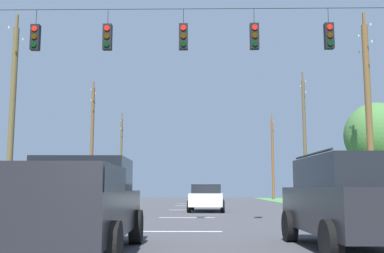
{
  "coord_description": "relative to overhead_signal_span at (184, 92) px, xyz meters",
  "views": [
    {
      "loc": [
        0.54,
        -5.87,
        1.31
      ],
      "look_at": [
        0.28,
        11.29,
        3.61
      ],
      "focal_mm": 43.0,
      "sensor_mm": 36.0,
      "label": 1
    }
  ],
  "objects": [
    {
      "name": "lane_dash_0",
      "position": [
        -0.03,
        -1.79,
        -4.71
      ],
      "size": [
        2.5,
        0.15,
        0.01
      ],
      "primitive_type": "cube",
      "rotation": [
        0.0,
        0.0,
        1.57
      ],
      "color": "white",
      "rests_on": "ground"
    },
    {
      "name": "lane_dash_1",
      "position": [
        -0.03,
        4.87,
        -4.71
      ],
      "size": [
        2.5,
        0.15,
        0.01
      ],
      "primitive_type": "cube",
      "rotation": [
        0.0,
        0.0,
        1.57
      ],
      "color": "white",
      "rests_on": "ground"
    },
    {
      "name": "lane_dash_2",
      "position": [
        -0.03,
        12.12,
        -4.71
      ],
      "size": [
        2.5,
        0.15,
        0.01
      ],
      "primitive_type": "cube",
      "rotation": [
        0.0,
        0.0,
        1.57
      ],
      "color": "white",
      "rests_on": "ground"
    },
    {
      "name": "lane_dash_3",
      "position": [
        -0.03,
        19.03,
        -4.71
      ],
      "size": [
        2.5,
        0.15,
        0.01
      ],
      "primitive_type": "cube",
      "rotation": [
        0.0,
        0.0,
        1.57
      ],
      "color": "white",
      "rests_on": "ground"
    },
    {
      "name": "lane_dash_4",
      "position": [
        -0.03,
        23.17,
        -4.71
      ],
      "size": [
        2.5,
        0.15,
        0.01
      ],
      "primitive_type": "cube",
      "rotation": [
        0.0,
        0.0,
        1.57
      ],
      "color": "white",
      "rests_on": "ground"
    },
    {
      "name": "overhead_signal_span",
      "position": [
        0.0,
        0.0,
        0.0
      ],
      "size": [
        17.75,
        0.31,
        8.33
      ],
      "color": "brown",
      "rests_on": "ground"
    },
    {
      "name": "pickup_truck",
      "position": [
        -1.94,
        -6.72,
        -3.75
      ],
      "size": [
        2.41,
        5.46,
        1.95
      ],
      "color": "black",
      "rests_on": "ground"
    },
    {
      "name": "suv_black",
      "position": [
        3.78,
        -6.05,
        -3.65
      ],
      "size": [
        2.32,
        4.85,
        2.05
      ],
      "color": "black",
      "rests_on": "ground"
    },
    {
      "name": "distant_car_crossing_white",
      "position": [
        0.94,
        10.35,
        -3.93
      ],
      "size": [
        2.18,
        4.38,
        1.52
      ],
      "color": "silver",
      "rests_on": "ground"
    },
    {
      "name": "utility_pole_mid_right",
      "position": [
        9.18,
        7.19,
        0.41
      ],
      "size": [
        0.33,
        1.91,
        10.45
      ],
      "color": "brown",
      "rests_on": "ground"
    },
    {
      "name": "utility_pole_far_right",
      "position": [
        9.19,
        21.48,
        0.73
      ],
      "size": [
        0.27,
        1.95,
        10.92
      ],
      "color": "brown",
      "rests_on": "ground"
    },
    {
      "name": "utility_pole_near_left",
      "position": [
        9.23,
        38.19,
        0.14
      ],
      "size": [
        0.3,
        1.84,
        10.09
      ],
      "color": "brown",
      "rests_on": "ground"
    },
    {
      "name": "utility_pole_far_left",
      "position": [
        -8.43,
        5.52,
        0.01
      ],
      "size": [
        0.29,
        1.82,
        9.79
      ],
      "color": "brown",
      "rests_on": "ground"
    },
    {
      "name": "utility_pole_distant_right",
      "position": [
        -8.58,
        22.68,
        0.49
      ],
      "size": [
        0.28,
        1.68,
        10.45
      ],
      "color": "brown",
      "rests_on": "ground"
    },
    {
      "name": "utility_pole_distant_left",
      "position": [
        -8.55,
        37.28,
        0.28
      ],
      "size": [
        0.28,
        1.91,
        10.11
      ],
      "color": "brown",
      "rests_on": "ground"
    },
    {
      "name": "tree_roadside_right",
      "position": [
        11.42,
        12.05,
        -0.25
      ],
      "size": [
        3.92,
        3.92,
        6.53
      ],
      "color": "brown",
      "rests_on": "ground"
    }
  ]
}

